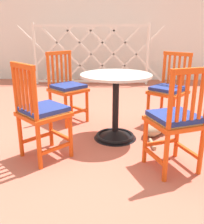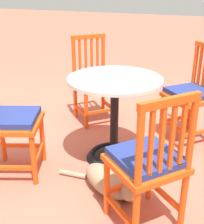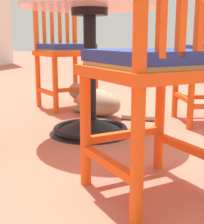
{
  "view_description": "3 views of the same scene",
  "coord_description": "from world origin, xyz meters",
  "px_view_note": "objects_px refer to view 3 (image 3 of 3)",
  "views": [
    {
      "loc": [
        -0.05,
        -2.47,
        1.18
      ],
      "look_at": [
        -0.12,
        0.2,
        0.32
      ],
      "focal_mm": 41.31,
      "sensor_mm": 36.0,
      "label": 1
    },
    {
      "loc": [
        2.25,
        1.01,
        1.44
      ],
      "look_at": [
        0.23,
        0.21,
        0.51
      ],
      "focal_mm": 49.67,
      "sensor_mm": 36.0,
      "label": 2
    },
    {
      "loc": [
        -1.78,
        -0.39,
        0.54
      ],
      "look_at": [
        -0.01,
        0.16,
        0.14
      ],
      "focal_mm": 54.26,
      "sensor_mm": 36.0,
      "label": 3
    }
  ],
  "objects_px": {
    "cafe_table": "(90,85)",
    "orange_chair_by_planter": "(157,68)",
    "tabby_cat": "(94,101)",
    "orange_chair_near_fence": "(64,51)"
  },
  "relations": [
    {
      "from": "cafe_table",
      "to": "orange_chair_by_planter",
      "type": "xyz_separation_m",
      "value": [
        -0.69,
        -0.47,
        0.16
      ]
    },
    {
      "from": "cafe_table",
      "to": "orange_chair_by_planter",
      "type": "distance_m",
      "value": 0.85
    },
    {
      "from": "tabby_cat",
      "to": "orange_chair_by_planter",
      "type": "bearing_deg",
      "value": -152.47
    },
    {
      "from": "orange_chair_by_planter",
      "to": "tabby_cat",
      "type": "relative_size",
      "value": 1.29
    },
    {
      "from": "orange_chair_near_fence",
      "to": "tabby_cat",
      "type": "bearing_deg",
      "value": -121.36
    },
    {
      "from": "orange_chair_near_fence",
      "to": "orange_chair_by_planter",
      "type": "relative_size",
      "value": 1.0
    },
    {
      "from": "cafe_table",
      "to": "orange_chair_near_fence",
      "type": "xyz_separation_m",
      "value": [
        0.68,
        0.45,
        0.16
      ]
    },
    {
      "from": "orange_chair_near_fence",
      "to": "cafe_table",
      "type": "bearing_deg",
      "value": -146.45
    },
    {
      "from": "cafe_table",
      "to": "orange_chair_near_fence",
      "type": "height_order",
      "value": "orange_chair_near_fence"
    },
    {
      "from": "cafe_table",
      "to": "tabby_cat",
      "type": "bearing_deg",
      "value": 16.11
    }
  ]
}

